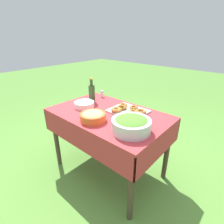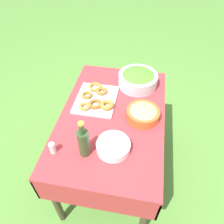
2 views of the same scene
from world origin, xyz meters
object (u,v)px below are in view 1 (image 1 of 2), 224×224
(pasta_bowl, at_px, (93,116))
(plate_stack, at_px, (84,105))
(donut_platter, at_px, (128,110))
(salad_bowl, at_px, (131,124))
(olive_oil_bottle, at_px, (92,93))

(pasta_bowl, height_order, plate_stack, pasta_bowl)
(donut_platter, bearing_deg, salad_bowl, 130.67)
(salad_bowl, height_order, donut_platter, salad_bowl)
(pasta_bowl, xyz_separation_m, olive_oil_bottle, (0.36, -0.32, 0.06))
(salad_bowl, bearing_deg, pasta_bowl, 11.32)
(olive_oil_bottle, bearing_deg, salad_bowl, 161.12)
(donut_platter, bearing_deg, olive_oil_bottle, 4.92)
(pasta_bowl, distance_m, donut_platter, 0.38)
(salad_bowl, xyz_separation_m, donut_platter, (0.25, -0.29, -0.05))
(olive_oil_bottle, bearing_deg, pasta_bowl, 138.34)
(donut_platter, height_order, olive_oil_bottle, olive_oil_bottle)
(salad_bowl, height_order, olive_oil_bottle, olive_oil_bottle)
(olive_oil_bottle, bearing_deg, donut_platter, -175.08)
(salad_bowl, relative_size, plate_stack, 1.50)
(salad_bowl, distance_m, plate_stack, 0.68)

